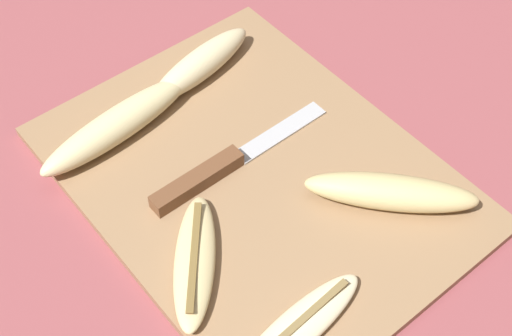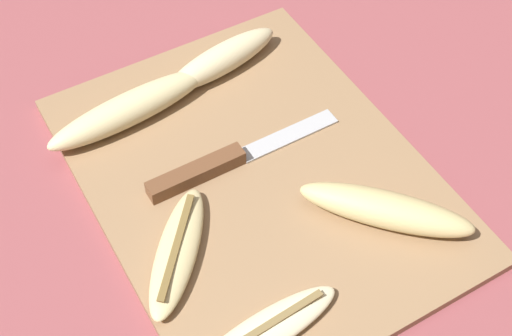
{
  "view_description": "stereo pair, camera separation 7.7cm",
  "coord_description": "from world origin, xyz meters",
  "views": [
    {
      "loc": [
        0.37,
        -0.31,
        0.63
      ],
      "look_at": [
        0.0,
        0.0,
        0.02
      ],
      "focal_mm": 50.0,
      "sensor_mm": 36.0,
      "label": 1
    },
    {
      "loc": [
        0.42,
        -0.24,
        0.63
      ],
      "look_at": [
        0.0,
        0.0,
        0.02
      ],
      "focal_mm": 50.0,
      "sensor_mm": 36.0,
      "label": 2
    }
  ],
  "objects": [
    {
      "name": "banana_spotted_left",
      "position": [
        0.12,
        0.09,
        0.03
      ],
      "size": [
        0.16,
        0.16,
        0.04
      ],
      "rotation": [
        0.0,
        0.0,
        2.32
      ],
      "color": "#DBC684",
      "rests_on": "cutting_board"
    },
    {
      "name": "banana_bright_far",
      "position": [
        0.17,
        -0.09,
        0.02
      ],
      "size": [
        0.05,
        0.16,
        0.02
      ],
      "rotation": [
        0.0,
        0.0,
        3.21
      ],
      "color": "beige",
      "rests_on": "cutting_board"
    },
    {
      "name": "knife",
      "position": [
        -0.03,
        -0.04,
        0.02
      ],
      "size": [
        0.02,
        0.24,
        0.02
      ],
      "rotation": [
        0.0,
        0.0,
        0.01
      ],
      "color": "brown",
      "rests_on": "cutting_board"
    },
    {
      "name": "banana_soft_right",
      "position": [
        -0.14,
        -0.09,
        0.03
      ],
      "size": [
        0.06,
        0.21,
        0.04
      ],
      "rotation": [
        0.0,
        0.0,
        0.1
      ],
      "color": "beige",
      "rests_on": "cutting_board"
    },
    {
      "name": "cutting_board",
      "position": [
        0.0,
        0.0,
        0.01
      ],
      "size": [
        0.46,
        0.35,
        0.01
      ],
      "color": "#997551",
      "rests_on": "ground_plane"
    },
    {
      "name": "ground_plane",
      "position": [
        0.0,
        0.0,
        0.0
      ],
      "size": [
        4.0,
        4.0,
        0.0
      ],
      "primitive_type": "plane",
      "color": "#93474C"
    },
    {
      "name": "banana_cream_curved",
      "position": [
        -0.16,
        0.05,
        0.03
      ],
      "size": [
        0.07,
        0.17,
        0.03
      ],
      "rotation": [
        0.0,
        0.0,
        3.32
      ],
      "color": "beige",
      "rests_on": "cutting_board"
    },
    {
      "name": "banana_mellow_near",
      "position": [
        0.05,
        -0.12,
        0.02
      ],
      "size": [
        0.15,
        0.13,
        0.02
      ],
      "rotation": [
        0.0,
        0.0,
        0.87
      ],
      "color": "beige",
      "rests_on": "cutting_board"
    }
  ]
}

